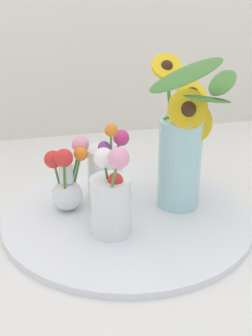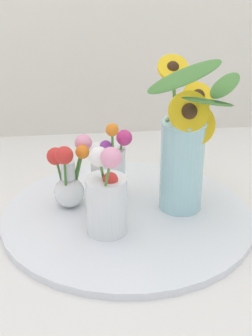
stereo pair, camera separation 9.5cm
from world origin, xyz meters
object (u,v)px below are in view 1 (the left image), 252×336
at_px(serving_tray, 126,215).
at_px(vase_bulb_right, 67,179).
at_px(mason_jar_sunflowers, 183,144).
at_px(vase_small_center, 111,200).
at_px(vase_small_back, 106,170).

relative_size(serving_tray, vase_bulb_right, 3.39).
relative_size(mason_jar_sunflowers, vase_bulb_right, 2.22).
height_order(serving_tray, vase_bulb_right, vase_bulb_right).
bearing_deg(vase_small_center, mason_jar_sunflowers, 25.26).
xyz_separation_m(mason_jar_sunflowers, vase_small_center, (-0.17, -0.08, -0.07)).
xyz_separation_m(vase_small_center, vase_small_back, (0.02, 0.14, -0.00)).
distance_m(serving_tray, mason_jar_sunflowers, 0.19).
xyz_separation_m(mason_jar_sunflowers, vase_bulb_right, (-0.24, 0.03, -0.07)).
xyz_separation_m(mason_jar_sunflowers, vase_small_back, (-0.15, 0.06, -0.07)).
bearing_deg(vase_small_center, vase_small_back, 83.13).
bearing_deg(vase_small_back, vase_small_center, -96.87).
distance_m(mason_jar_sunflowers, vase_small_center, 0.20).
bearing_deg(vase_bulb_right, vase_small_center, -58.25).
relative_size(vase_small_center, vase_bulb_right, 1.26).
distance_m(mason_jar_sunflowers, vase_bulb_right, 0.25).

